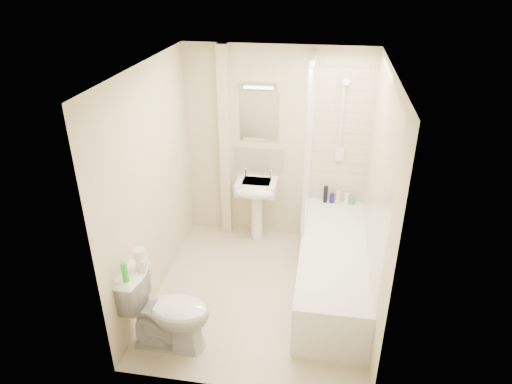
# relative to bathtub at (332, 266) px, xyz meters

# --- Properties ---
(floor) EXTENTS (2.50, 2.50, 0.00)m
(floor) POSITION_rel_bathtub_xyz_m (-0.75, -0.20, -0.29)
(floor) COLOR beige
(floor) RESTS_ON ground
(wall_back) EXTENTS (2.20, 0.02, 2.40)m
(wall_back) POSITION_rel_bathtub_xyz_m (-0.75, 1.05, 0.91)
(wall_back) COLOR beige
(wall_back) RESTS_ON ground
(wall_left) EXTENTS (0.02, 2.50, 2.40)m
(wall_left) POSITION_rel_bathtub_xyz_m (-1.85, -0.20, 0.91)
(wall_left) COLOR beige
(wall_left) RESTS_ON ground
(wall_right) EXTENTS (0.02, 2.50, 2.40)m
(wall_right) POSITION_rel_bathtub_xyz_m (0.35, -0.20, 0.91)
(wall_right) COLOR beige
(wall_right) RESTS_ON ground
(ceiling) EXTENTS (2.20, 2.50, 0.02)m
(ceiling) POSITION_rel_bathtub_xyz_m (-0.75, -0.20, 2.11)
(ceiling) COLOR white
(ceiling) RESTS_ON wall_back
(tile_back) EXTENTS (0.70, 0.01, 1.75)m
(tile_back) POSITION_rel_bathtub_xyz_m (0.00, 1.04, 1.14)
(tile_back) COLOR beige
(tile_back) RESTS_ON wall_back
(tile_right) EXTENTS (0.01, 2.10, 1.75)m
(tile_right) POSITION_rel_bathtub_xyz_m (0.34, 0.00, 1.14)
(tile_right) COLOR beige
(tile_right) RESTS_ON wall_right
(pipe_boxing) EXTENTS (0.12, 0.12, 2.40)m
(pipe_boxing) POSITION_rel_bathtub_xyz_m (-1.37, 0.99, 0.91)
(pipe_boxing) COLOR beige
(pipe_boxing) RESTS_ON ground
(splashback) EXTENTS (0.60, 0.02, 0.30)m
(splashback) POSITION_rel_bathtub_xyz_m (-0.96, 1.04, 0.74)
(splashback) COLOR beige
(splashback) RESTS_ON wall_back
(mirror) EXTENTS (0.46, 0.01, 0.60)m
(mirror) POSITION_rel_bathtub_xyz_m (-0.96, 1.04, 1.29)
(mirror) COLOR white
(mirror) RESTS_ON wall_back
(strip_light) EXTENTS (0.42, 0.07, 0.07)m
(strip_light) POSITION_rel_bathtub_xyz_m (-0.96, 1.02, 1.66)
(strip_light) COLOR silver
(strip_light) RESTS_ON wall_back
(bathtub) EXTENTS (0.70, 2.10, 0.55)m
(bathtub) POSITION_rel_bathtub_xyz_m (0.00, 0.00, 0.00)
(bathtub) COLOR white
(bathtub) RESTS_ON ground
(shower_screen) EXTENTS (0.04, 0.92, 1.80)m
(shower_screen) POSITION_rel_bathtub_xyz_m (-0.35, 0.60, 1.16)
(shower_screen) COLOR white
(shower_screen) RESTS_ON bathtub
(shower_fixture) EXTENTS (0.10, 0.16, 0.99)m
(shower_fixture) POSITION_rel_bathtub_xyz_m (-0.00, 0.99, 1.26)
(shower_fixture) COLOR white
(shower_fixture) RESTS_ON wall_back
(pedestal_sink) EXTENTS (0.49, 0.46, 0.94)m
(pedestal_sink) POSITION_rel_bathtub_xyz_m (-0.96, 0.81, 0.37)
(pedestal_sink) COLOR white
(pedestal_sink) RESTS_ON ground
(bottle_black_b) EXTENTS (0.05, 0.05, 0.21)m
(bottle_black_b) POSITION_rel_bathtub_xyz_m (-0.12, 0.96, 0.37)
(bottle_black_b) COLOR black
(bottle_black_b) RESTS_ON bathtub
(bottle_blue) EXTENTS (0.06, 0.06, 0.12)m
(bottle_blue) POSITION_rel_bathtub_xyz_m (-0.04, 0.96, 0.32)
(bottle_blue) COLOR navy
(bottle_blue) RESTS_ON bathtub
(bottle_cream) EXTENTS (0.05, 0.05, 0.16)m
(bottle_cream) POSITION_rel_bathtub_xyz_m (0.03, 0.96, 0.34)
(bottle_cream) COLOR beige
(bottle_cream) RESTS_ON bathtub
(bottle_white_b) EXTENTS (0.05, 0.05, 0.14)m
(bottle_white_b) POSITION_rel_bathtub_xyz_m (0.14, 0.96, 0.33)
(bottle_white_b) COLOR white
(bottle_white_b) RESTS_ON bathtub
(bottle_green) EXTENTS (0.06, 0.06, 0.09)m
(bottle_green) POSITION_rel_bathtub_xyz_m (0.20, 0.96, 0.31)
(bottle_green) COLOR green
(bottle_green) RESTS_ON bathtub
(toilet) EXTENTS (0.47, 0.79, 0.79)m
(toilet) POSITION_rel_bathtub_xyz_m (-1.47, -1.05, 0.10)
(toilet) COLOR white
(toilet) RESTS_ON ground
(toilet_roll_lower) EXTENTS (0.10, 0.10, 0.10)m
(toilet_roll_lower) POSITION_rel_bathtub_xyz_m (-1.69, -0.99, 0.55)
(toilet_roll_lower) COLOR white
(toilet_roll_lower) RESTS_ON toilet
(toilet_roll_upper) EXTENTS (0.10, 0.10, 0.09)m
(toilet_roll_upper) POSITION_rel_bathtub_xyz_m (-1.70, -0.97, 0.64)
(toilet_roll_upper) COLOR white
(toilet_roll_upper) RESTS_ON toilet_roll_lower
(green_bottle) EXTENTS (0.05, 0.05, 0.19)m
(green_bottle) POSITION_rel_bathtub_xyz_m (-1.75, -1.18, 0.59)
(green_bottle) COLOR green
(green_bottle) RESTS_ON toilet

